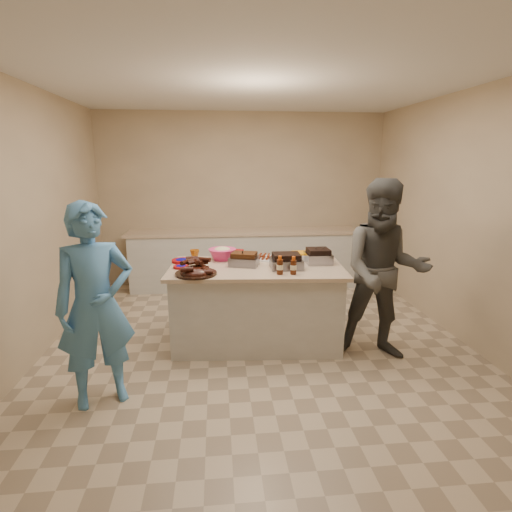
{
  "coord_description": "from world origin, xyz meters",
  "views": [
    {
      "loc": [
        -0.43,
        -3.93,
        1.95
      ],
      "look_at": [
        -0.02,
        0.18,
        0.97
      ],
      "focal_mm": 28.0,
      "sensor_mm": 36.0,
      "label": 1
    }
  ],
  "objects": [
    {
      "name": "roasting_pan",
      "position": [
        0.67,
        0.21,
        0.87
      ],
      "size": [
        0.27,
        0.27,
        0.11
      ],
      "primitive_type": "cube",
      "rotation": [
        0.0,
        0.0,
        0.0
      ],
      "color": "gray",
      "rests_on": "island"
    },
    {
      "name": "mustard_bottle",
      "position": [
        -0.23,
        0.3,
        0.87
      ],
      "size": [
        0.05,
        0.05,
        0.13
      ],
      "primitive_type": "cylinder",
      "rotation": [
        0.0,
        0.0,
        -0.08
      ],
      "color": "#F6A90D",
      "rests_on": "island"
    },
    {
      "name": "back_counter",
      "position": [
        0.0,
        2.2,
        0.45
      ],
      "size": [
        3.6,
        0.64,
        0.9
      ],
      "primitive_type": null,
      "color": "beige",
      "rests_on": "ground"
    },
    {
      "name": "sausage_plate",
      "position": [
        0.15,
        0.43,
        0.87
      ],
      "size": [
        0.36,
        0.36,
        0.05
      ],
      "primitive_type": "cylinder",
      "rotation": [
        0.0,
        0.0,
        -0.25
      ],
      "color": "silver",
      "rests_on": "island"
    },
    {
      "name": "plate_stack_large",
      "position": [
        -0.82,
        0.39,
        0.87
      ],
      "size": [
        0.25,
        0.25,
        0.03
      ],
      "primitive_type": "cylinder",
      "rotation": [
        0.0,
        0.0,
        -0.08
      ],
      "color": "#90080A",
      "rests_on": "island"
    },
    {
      "name": "basket_stack",
      "position": [
        -0.25,
        0.49,
        0.87
      ],
      "size": [
        0.24,
        0.22,
        0.1
      ],
      "primitive_type": "cube",
      "rotation": [
        0.0,
        0.0,
        -0.38
      ],
      "color": "#90080A",
      "rests_on": "island"
    },
    {
      "name": "mac_cheese_dish",
      "position": [
        0.57,
        0.4,
        0.87
      ],
      "size": [
        0.32,
        0.24,
        0.08
      ],
      "primitive_type": "cube",
      "rotation": [
        0.0,
        0.0,
        0.03
      ],
      "color": "orange",
      "rests_on": "island"
    },
    {
      "name": "plastic_cup",
      "position": [
        -0.69,
        0.57,
        0.87
      ],
      "size": [
        0.11,
        0.11,
        0.11
      ],
      "primitive_type": "imported",
      "rotation": [
        0.0,
        0.0,
        -0.08
      ],
      "color": "#9E530D",
      "rests_on": "island"
    },
    {
      "name": "pulled_pork_tray",
      "position": [
        -0.15,
        0.18,
        0.87
      ],
      "size": [
        0.35,
        0.3,
        0.09
      ],
      "primitive_type": "cube",
      "rotation": [
        0.0,
        0.0,
        -0.29
      ],
      "color": "#47230F",
      "rests_on": "island"
    },
    {
      "name": "guest_blue",
      "position": [
        -1.4,
        -0.84,
        0.0
      ],
      "size": [
        1.21,
        1.77,
        0.4
      ],
      "primitive_type": "imported",
      "rotation": [
        0.0,
        0.0,
        0.4
      ],
      "color": "#4C8CC7",
      "rests_on": "ground"
    },
    {
      "name": "plate_stack_small",
      "position": [
        -0.81,
        0.14,
        0.87
      ],
      "size": [
        0.17,
        0.17,
        0.02
      ],
      "primitive_type": "cylinder",
      "rotation": [
        0.0,
        0.0,
        -0.08
      ],
      "color": "#90080A",
      "rests_on": "island"
    },
    {
      "name": "bbq_bottle_b",
      "position": [
        0.31,
        -0.21,
        0.87
      ],
      "size": [
        0.06,
        0.06,
        0.18
      ],
      "primitive_type": "cylinder",
      "rotation": [
        0.0,
        0.0,
        -0.08
      ],
      "color": "#411909",
      "rests_on": "island"
    },
    {
      "name": "guest_gray",
      "position": [
        1.2,
        -0.3,
        0.0
      ],
      "size": [
        1.3,
        1.96,
        0.68
      ],
      "primitive_type": "imported",
      "rotation": [
        0.0,
        0.0,
        -0.26
      ],
      "color": "#514F49",
      "rests_on": "ground"
    },
    {
      "name": "coleslaw_bowl",
      "position": [
        -0.37,
        0.46,
        0.87
      ],
      "size": [
        0.33,
        0.33,
        0.21
      ],
      "primitive_type": null,
      "rotation": [
        0.0,
        0.0,
        -0.08
      ],
      "color": "#DA2D6F",
      "rests_on": "island"
    },
    {
      "name": "bbq_bottle_a",
      "position": [
        0.18,
        -0.19,
        0.87
      ],
      "size": [
        0.07,
        0.07,
        0.19
      ],
      "primitive_type": "cylinder",
      "rotation": [
        0.0,
        0.0,
        -0.08
      ],
      "color": "#411909",
      "rests_on": "island"
    },
    {
      "name": "rib_platter",
      "position": [
        -0.64,
        -0.12,
        0.87
      ],
      "size": [
        0.5,
        0.5,
        0.16
      ],
      "primitive_type": null,
      "rotation": [
        0.0,
        0.0,
        0.26
      ],
      "color": "#38130A",
      "rests_on": "island"
    },
    {
      "name": "room",
      "position": [
        0.0,
        0.0,
        0.0
      ],
      "size": [
        4.5,
        5.0,
        2.7
      ],
      "primitive_type": null,
      "color": "tan",
      "rests_on": "ground"
    },
    {
      "name": "island",
      "position": [
        -0.02,
        0.13,
        0.0
      ],
      "size": [
        1.89,
        1.1,
        0.87
      ],
      "primitive_type": null,
      "rotation": [
        0.0,
        0.0,
        -0.08
      ],
      "color": "beige",
      "rests_on": "ground"
    },
    {
      "name": "brisket_tray",
      "position": [
        0.28,
        0.02,
        0.87
      ],
      "size": [
        0.33,
        0.27,
        0.1
      ],
      "primitive_type": "cube",
      "rotation": [
        0.0,
        0.0,
        -0.01
      ],
      "color": "black",
      "rests_on": "island"
    },
    {
      "name": "sauce_bowl",
      "position": [
        -0.07,
        0.29,
        0.87
      ],
      "size": [
        0.15,
        0.06,
        0.15
      ],
      "primitive_type": "imported",
      "rotation": [
        0.0,
        0.0,
        -0.08
      ],
      "color": "silver",
      "rests_on": "island"
    }
  ]
}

